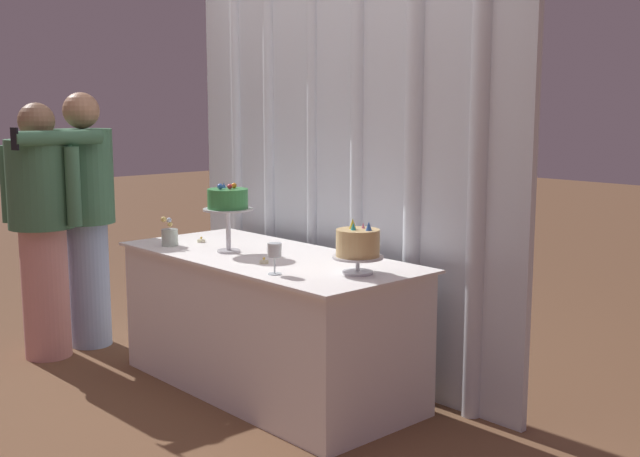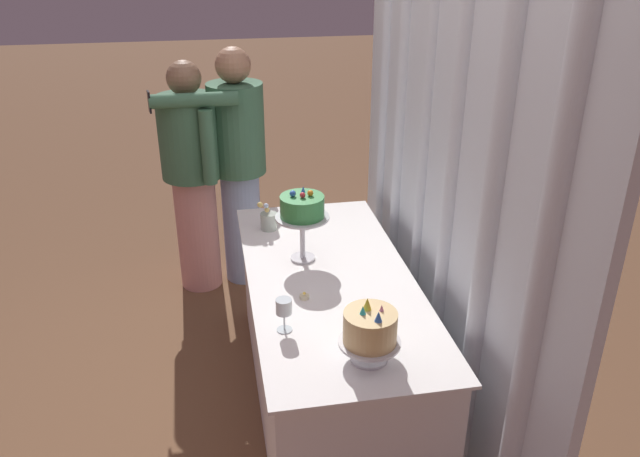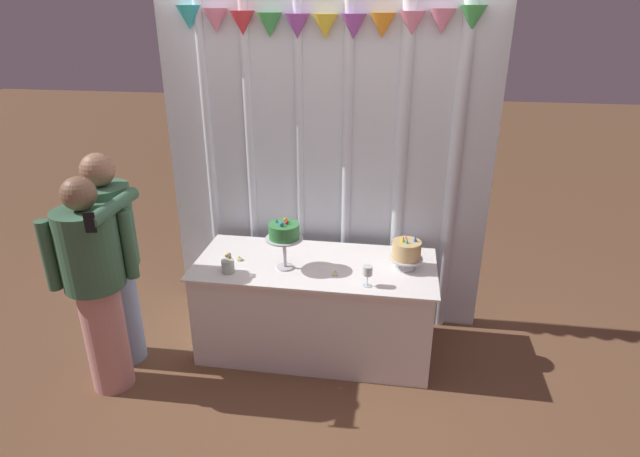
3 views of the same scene
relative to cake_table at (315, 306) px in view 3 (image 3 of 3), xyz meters
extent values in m
plane|color=brown|center=(0.00, -0.10, -0.36)|extent=(24.00, 24.00, 0.00)
cube|color=silver|center=(0.00, 0.52, 1.00)|extent=(2.49, 0.04, 2.72)
cylinder|color=silver|center=(-0.92, 0.50, 1.00)|extent=(0.07, 0.07, 2.72)
cylinder|color=silver|center=(-0.59, 0.50, 1.00)|extent=(0.07, 0.07, 2.72)
cylinder|color=silver|center=(-0.20, 0.50, 1.00)|extent=(0.06, 0.06, 2.72)
cylinder|color=silver|center=(0.16, 0.50, 1.00)|extent=(0.08, 0.08, 2.72)
cylinder|color=silver|center=(0.56, 0.50, 1.00)|extent=(0.10, 0.10, 2.72)
cylinder|color=silver|center=(0.96, 0.50, 1.00)|extent=(0.09, 0.09, 2.72)
cone|color=#2DB2B7|center=(-0.97, 0.46, 2.00)|extent=(0.18, 0.18, 0.16)
cone|color=pink|center=(-0.78, 0.46, 1.98)|extent=(0.18, 0.18, 0.16)
cone|color=#DB333D|center=(-0.58, 0.46, 1.96)|extent=(0.18, 0.18, 0.16)
cone|color=green|center=(-0.39, 0.46, 1.95)|extent=(0.18, 0.18, 0.16)
cone|color=purple|center=(-0.19, 0.46, 1.95)|extent=(0.18, 0.18, 0.16)
cone|color=yellow|center=(0.00, 0.46, 1.94)|extent=(0.18, 0.18, 0.16)
cone|color=purple|center=(0.19, 0.46, 1.95)|extent=(0.18, 0.18, 0.16)
cone|color=orange|center=(0.39, 0.46, 1.95)|extent=(0.18, 0.18, 0.16)
cone|color=pink|center=(0.58, 0.46, 1.96)|extent=(0.18, 0.18, 0.16)
cone|color=pink|center=(0.78, 0.46, 1.98)|extent=(0.18, 0.18, 0.16)
cone|color=green|center=(0.97, 0.46, 2.00)|extent=(0.18, 0.18, 0.16)
cube|color=white|center=(0.00, 0.00, -0.01)|extent=(1.69, 0.72, 0.71)
cube|color=white|center=(0.00, 0.00, 0.36)|extent=(1.74, 0.77, 0.01)
cylinder|color=silver|center=(-0.20, -0.10, 0.37)|extent=(0.12, 0.12, 0.01)
cylinder|color=silver|center=(-0.20, -0.10, 0.48)|extent=(0.03, 0.03, 0.21)
cylinder|color=silver|center=(-0.20, -0.10, 0.59)|extent=(0.26, 0.26, 0.01)
cylinder|color=#388E47|center=(-0.20, -0.10, 0.65)|extent=(0.21, 0.21, 0.10)
sphere|color=#DB333D|center=(-0.18, -0.10, 0.71)|extent=(0.03, 0.03, 0.03)
sphere|color=orange|center=(-0.20, -0.06, 0.72)|extent=(0.03, 0.03, 0.03)
cone|color=blue|center=(-0.25, -0.09, 0.72)|extent=(0.02, 0.02, 0.03)
sphere|color=blue|center=(-0.21, -0.14, 0.72)|extent=(0.03, 0.03, 0.03)
cylinder|color=silver|center=(0.64, 0.02, 0.37)|extent=(0.14, 0.14, 0.01)
cylinder|color=silver|center=(0.64, 0.02, 0.41)|extent=(0.02, 0.02, 0.06)
cylinder|color=silver|center=(0.64, 0.02, 0.44)|extent=(0.24, 0.24, 0.01)
cylinder|color=#DBB775|center=(0.64, 0.02, 0.51)|extent=(0.20, 0.20, 0.12)
cone|color=blue|center=(0.70, 0.04, 0.59)|extent=(0.03, 0.03, 0.04)
cone|color=pink|center=(0.63, 0.07, 0.58)|extent=(0.02, 0.02, 0.03)
cone|color=yellow|center=(0.61, 0.02, 0.59)|extent=(0.03, 0.03, 0.05)
cone|color=#2DB2B7|center=(0.64, -0.01, 0.59)|extent=(0.02, 0.02, 0.03)
cylinder|color=silver|center=(0.39, -0.27, 0.36)|extent=(0.06, 0.06, 0.00)
cylinder|color=silver|center=(0.39, -0.27, 0.41)|extent=(0.01, 0.01, 0.08)
cylinder|color=silver|center=(0.39, -0.27, 0.48)|extent=(0.07, 0.07, 0.06)
cylinder|color=#B2C1B2|center=(-0.58, -0.23, 0.41)|extent=(0.09, 0.09, 0.09)
sphere|color=silver|center=(-0.56, -0.24, 0.51)|extent=(0.03, 0.03, 0.03)
sphere|color=#E5C666|center=(-0.56, -0.24, 0.49)|extent=(0.03, 0.03, 0.03)
sphere|color=#E5C666|center=(-0.56, -0.27, 0.52)|extent=(0.03, 0.03, 0.03)
cylinder|color=beige|center=(-0.56, -0.03, 0.37)|extent=(0.05, 0.05, 0.02)
sphere|color=#F9CC4C|center=(-0.56, -0.03, 0.39)|extent=(0.01, 0.01, 0.01)
cylinder|color=beige|center=(0.16, -0.15, 0.37)|extent=(0.04, 0.04, 0.02)
sphere|color=#F9CC4C|center=(0.16, -0.15, 0.39)|extent=(0.01, 0.01, 0.01)
cylinder|color=#93ADD6|center=(-1.37, -0.34, 0.03)|extent=(0.27, 0.27, 0.78)
cylinder|color=#3D6B4C|center=(-1.37, -0.34, 0.70)|extent=(0.37, 0.37, 0.58)
sphere|color=#A37556|center=(-1.37, -0.34, 1.10)|extent=(0.22, 0.22, 0.22)
cube|color=#232328|center=(-1.37, -0.50, 0.73)|extent=(0.04, 0.01, 0.37)
cylinder|color=#3D6B4C|center=(-1.59, -0.35, 0.70)|extent=(0.08, 0.08, 0.51)
cylinder|color=#3D6B4C|center=(-1.15, -0.58, 0.95)|extent=(0.08, 0.51, 0.08)
cube|color=black|center=(-1.15, -0.84, 0.95)|extent=(0.06, 0.02, 0.12)
cylinder|color=#D6938E|center=(-1.33, -0.64, 0.03)|extent=(0.37, 0.37, 0.78)
cylinder|color=#3D6B4C|center=(-1.33, -0.64, 0.68)|extent=(0.51, 0.51, 0.52)
sphere|color=#846047|center=(-1.33, -0.64, 1.05)|extent=(0.21, 0.21, 0.21)
cube|color=#232328|center=(-1.33, -0.81, 0.71)|extent=(0.04, 0.02, 0.33)
cylinder|color=#3D6B4C|center=(-1.53, -0.75, 0.67)|extent=(0.08, 0.08, 0.46)
cylinder|color=#3D6B4C|center=(-1.12, -0.53, 0.67)|extent=(0.08, 0.08, 0.46)
camera|label=1|loc=(3.17, -2.51, 1.14)|focal=44.22mm
camera|label=2|loc=(2.54, -0.51, 1.85)|focal=35.44mm
camera|label=3|loc=(0.55, -3.32, 2.08)|focal=29.26mm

